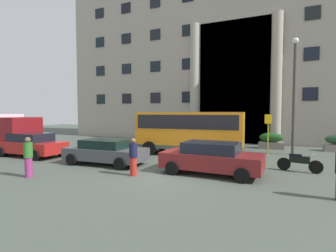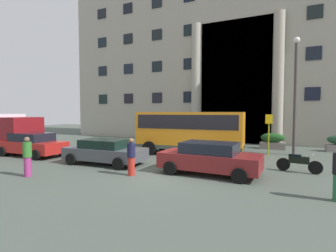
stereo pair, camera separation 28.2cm
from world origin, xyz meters
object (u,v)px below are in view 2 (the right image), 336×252
(hedge_planter_far_west, at_px, (210,138))
(lamppost_plaza_centre, at_px, (295,87))
(parked_sedan_second, at_px, (105,151))
(pedestrian_woman_dark_dress, at_px, (27,157))
(hedge_planter_east, at_px, (150,134))
(hedge_planter_far_east, at_px, (273,141))
(pedestrian_man_crossing, at_px, (131,157))
(orange_minibus, at_px, (190,129))
(motorcycle_near_kerb, at_px, (298,162))
(white_taxi_kerbside, at_px, (209,158))
(bus_stop_sign, at_px, (269,130))
(parked_compact_extra, at_px, (32,144))

(hedge_planter_far_west, xyz_separation_m, lamppost_plaza_centre, (6.22, -2.16, 3.73))
(parked_sedan_second, bearing_deg, pedestrian_woman_dark_dress, -112.50)
(hedge_planter_east, height_order, hedge_planter_far_east, hedge_planter_east)
(parked_sedan_second, bearing_deg, pedestrian_man_crossing, -31.55)
(orange_minibus, xyz_separation_m, motorcycle_near_kerb, (6.28, -2.53, -1.21))
(hedge_planter_east, relative_size, pedestrian_man_crossing, 1.17)
(hedge_planter_far_east, relative_size, motorcycle_near_kerb, 0.93)
(orange_minibus, height_order, pedestrian_woman_dark_dress, orange_minibus)
(parked_sedan_second, bearing_deg, white_taxi_kerbside, -0.30)
(hedge_planter_far_west, bearing_deg, pedestrian_man_crossing, -91.90)
(hedge_planter_far_west, bearing_deg, hedge_planter_far_east, 2.26)
(orange_minibus, xyz_separation_m, hedge_planter_far_east, (4.80, 4.95, -1.08))
(white_taxi_kerbside, height_order, parked_sedan_second, white_taxi_kerbside)
(hedge_planter_far_west, xyz_separation_m, motorcycle_near_kerb, (6.31, -7.29, -0.20))
(hedge_planter_east, height_order, motorcycle_near_kerb, hedge_planter_east)
(parked_sedan_second, distance_m, motorcycle_near_kerb, 9.62)
(bus_stop_sign, relative_size, parked_sedan_second, 0.60)
(hedge_planter_far_west, distance_m, pedestrian_man_crossing, 11.11)
(orange_minibus, xyz_separation_m, parked_sedan_second, (-3.05, -4.86, -0.97))
(orange_minibus, xyz_separation_m, hedge_planter_far_west, (-0.03, 4.75, -1.01))
(hedge_planter_east, relative_size, hedge_planter_far_east, 1.07)
(orange_minibus, xyz_separation_m, pedestrian_man_crossing, (-0.40, -6.35, -0.83))
(orange_minibus, bearing_deg, parked_sedan_second, -126.96)
(motorcycle_near_kerb, xyz_separation_m, lamppost_plaza_centre, (-0.09, 5.13, 3.93))
(pedestrian_man_crossing, bearing_deg, pedestrian_woman_dark_dress, 43.64)
(hedge_planter_far_west, xyz_separation_m, hedge_planter_east, (-5.80, 0.37, 0.02))
(hedge_planter_far_east, bearing_deg, orange_minibus, -134.15)
(hedge_planter_far_east, bearing_deg, parked_sedan_second, -128.70)
(orange_minibus, bearing_deg, parked_compact_extra, -156.24)
(bus_stop_sign, bearing_deg, motorcycle_near_kerb, -70.77)
(hedge_planter_far_east, height_order, white_taxi_kerbside, white_taxi_kerbside)
(orange_minibus, xyz_separation_m, lamppost_plaza_centre, (6.19, 2.59, 2.72))
(bus_stop_sign, bearing_deg, lamppost_plaza_centre, 21.65)
(white_taxi_kerbside, bearing_deg, orange_minibus, 121.40)
(motorcycle_near_kerb, bearing_deg, hedge_planter_east, 156.49)
(motorcycle_near_kerb, xyz_separation_m, pedestrian_man_crossing, (-6.68, -3.81, 0.37))
(bus_stop_sign, height_order, hedge_planter_far_east, bus_stop_sign)
(pedestrian_man_crossing, bearing_deg, hedge_planter_east, -48.62)
(hedge_planter_far_west, height_order, parked_sedan_second, hedge_planter_far_west)
(bus_stop_sign, xyz_separation_m, lamppost_plaza_centre, (1.49, 0.59, 2.76))
(hedge_planter_east, bearing_deg, pedestrian_man_crossing, -64.65)
(motorcycle_near_kerb, bearing_deg, hedge_planter_far_west, 139.69)
(hedge_planter_east, relative_size, motorcycle_near_kerb, 0.99)
(hedge_planter_far_west, height_order, hedge_planter_east, hedge_planter_east)
(orange_minibus, relative_size, bus_stop_sign, 2.66)
(parked_compact_extra, distance_m, pedestrian_man_crossing, 8.61)
(hedge_planter_east, bearing_deg, parked_sedan_second, -74.42)
(pedestrian_man_crossing, bearing_deg, hedge_planter_far_east, -98.69)
(white_taxi_kerbside, height_order, pedestrian_man_crossing, pedestrian_man_crossing)
(white_taxi_kerbside, relative_size, motorcycle_near_kerb, 2.32)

